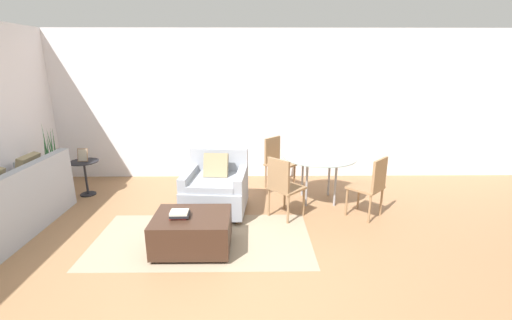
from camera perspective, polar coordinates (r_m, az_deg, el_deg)
name	(u,v)px	position (r m, az deg, el deg)	size (l,w,h in m)	color
ground_plane	(215,275)	(3.85, -6.86, -18.55)	(20.00, 20.00, 0.00)	#936B47
wall_back	(231,106)	(6.49, -4.26, 8.95)	(12.00, 0.06, 2.75)	white
area_rug	(203,239)	(4.53, -8.83, -12.90)	(2.73, 1.42, 0.01)	gray
couch	(11,208)	(5.60, -35.64, -6.49)	(0.84, 1.83, 0.93)	#999EA8
armchair	(216,189)	(5.15, -6.72, -4.76)	(0.97, 0.97, 0.89)	#999EA8
ottoman	(192,231)	(4.23, -10.56, -11.56)	(0.90, 0.71, 0.44)	#382319
book_stack	(179,214)	(4.11, -12.64, -8.81)	(0.23, 0.19, 0.08)	#B72D28
tv_remote_primary	(179,213)	(4.23, -12.63, -8.59)	(0.10, 0.14, 0.01)	#B7B7BC
potted_plant	(54,178)	(6.76, -30.57, -2.65)	(0.38, 0.38, 1.23)	#333338
side_table	(85,171)	(6.38, -26.61, -1.68)	(0.46, 0.46, 0.59)	black
picture_frame	(83,155)	(6.31, -26.92, 0.74)	(0.17, 0.07, 0.22)	#8C6647
dining_table	(319,161)	(5.49, 10.51, -0.21)	(1.14, 1.14, 0.74)	#8C9E99
dining_chair_near_left	(283,184)	(4.85, 4.49, -3.99)	(0.59, 0.59, 0.90)	#93704C
dining_chair_near_right	(372,184)	(5.12, 18.70, -3.74)	(0.59, 0.59, 0.90)	#93704C
dining_chair_far_left	(277,159)	(6.05, 3.45, 0.12)	(0.59, 0.59, 0.90)	#93704C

